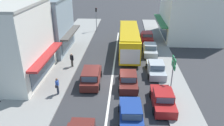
# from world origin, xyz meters

# --- Properties ---
(ground_plane) EXTENTS (140.00, 140.00, 0.00)m
(ground_plane) POSITION_xyz_m (0.00, 0.00, 0.00)
(ground_plane) COLOR #2D2D30
(lane_centre_line) EXTENTS (0.20, 28.00, 0.01)m
(lane_centre_line) POSITION_xyz_m (0.00, 4.00, 0.00)
(lane_centre_line) COLOR silver
(lane_centre_line) RESTS_ON ground
(sidewalk_left) EXTENTS (5.20, 44.00, 0.14)m
(sidewalk_left) POSITION_xyz_m (-6.80, 6.00, 0.07)
(sidewalk_left) COLOR gray
(sidewalk_left) RESTS_ON ground
(kerb_right) EXTENTS (2.80, 44.00, 0.12)m
(kerb_right) POSITION_xyz_m (6.20, 6.00, 0.06)
(kerb_right) COLOR gray
(kerb_right) RESTS_ON ground
(shopfront_corner_near) EXTENTS (7.41, 8.39, 7.87)m
(shopfront_corner_near) POSITION_xyz_m (-10.18, 0.26, 3.93)
(shopfront_corner_near) COLOR silver
(shopfront_corner_near) RESTS_ON ground
(shopfront_mid_block) EXTENTS (8.36, 7.76, 7.24)m
(shopfront_mid_block) POSITION_xyz_m (-10.18, 8.55, 3.62)
(shopfront_mid_block) COLOR #84939E
(shopfront_mid_block) RESTS_ON ground
(building_right_far) EXTENTS (9.30, 10.28, 7.95)m
(building_right_far) POSITION_xyz_m (11.48, 16.12, 3.97)
(building_right_far) COLOR silver
(building_right_far) RESTS_ON ground
(city_bus) EXTENTS (2.90, 10.90, 3.23)m
(city_bus) POSITION_xyz_m (1.76, 8.63, 1.88)
(city_bus) COLOR yellow
(city_bus) RESTS_ON ground
(sedan_adjacent_lane_lead) EXTENTS (1.97, 4.24, 1.47)m
(sedan_adjacent_lane_lead) POSITION_xyz_m (1.69, -0.61, 0.66)
(sedan_adjacent_lane_lead) COLOR #561E19
(sedan_adjacent_lane_lead) RESTS_ON ground
(wagon_adjacent_lane_trail) EXTENTS (2.08, 4.57, 1.58)m
(wagon_adjacent_lane_trail) POSITION_xyz_m (-2.04, -0.26, 0.75)
(wagon_adjacent_lane_trail) COLOR #561E19
(wagon_adjacent_lane_trail) RESTS_ON ground
(sedan_behind_bus_near) EXTENTS (2.02, 4.26, 1.47)m
(sedan_behind_bus_near) POSITION_xyz_m (1.88, -6.03, 0.66)
(sedan_behind_bus_near) COLOR navy
(sedan_behind_bus_near) RESTS_ON ground
(parked_sedan_kerb_front) EXTENTS (1.92, 4.21, 1.47)m
(parked_sedan_kerb_front) POSITION_xyz_m (4.59, -3.77, 0.66)
(parked_sedan_kerb_front) COLOR maroon
(parked_sedan_kerb_front) RESTS_ON ground
(parked_sedan_kerb_second) EXTENTS (1.94, 4.22, 1.47)m
(parked_sedan_kerb_second) POSITION_xyz_m (4.70, 2.18, 0.66)
(parked_sedan_kerb_second) COLOR #9EA3A8
(parked_sedan_kerb_second) RESTS_ON ground
(parked_sedan_kerb_third) EXTENTS (1.96, 4.23, 1.47)m
(parked_sedan_kerb_third) POSITION_xyz_m (4.61, 8.16, 0.66)
(parked_sedan_kerb_third) COLOR #9EA3A8
(parked_sedan_kerb_third) RESTS_ON ground
(parked_sedan_kerb_rear) EXTENTS (1.92, 4.21, 1.47)m
(parked_sedan_kerb_rear) POSITION_xyz_m (4.64, 13.63, 0.66)
(parked_sedan_kerb_rear) COLOR maroon
(parked_sedan_kerb_rear) RESTS_ON ground
(traffic_light_downstreet) EXTENTS (0.33, 0.24, 4.20)m
(traffic_light_downstreet) POSITION_xyz_m (-3.99, 18.73, 2.85)
(traffic_light_downstreet) COLOR gray
(traffic_light_downstreet) RESTS_ON ground
(directional_road_sign) EXTENTS (0.10, 1.40, 3.60)m
(directional_road_sign) POSITION_xyz_m (5.69, -1.44, 2.70)
(directional_road_sign) COLOR gray
(directional_road_sign) RESTS_ON ground
(pedestrian_with_handbag_near) EXTENTS (0.27, 0.65, 1.63)m
(pedestrian_with_handbag_near) POSITION_xyz_m (-4.75, -2.73, 1.07)
(pedestrian_with_handbag_near) COLOR #232838
(pedestrian_with_handbag_near) RESTS_ON sidewalk_left
(pedestrian_browsing_midblock) EXTENTS (0.48, 0.39, 1.63)m
(pedestrian_browsing_midblock) POSITION_xyz_m (-4.83, 3.25, 1.07)
(pedestrian_browsing_midblock) COLOR #4C4742
(pedestrian_browsing_midblock) RESTS_ON sidewalk_left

